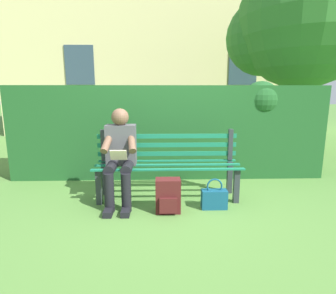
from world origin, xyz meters
TOP-DOWN VIEW (x-y plane):
  - ground at (0.00, 0.00)m, footprint 60.00×60.00m
  - park_bench at (0.00, -0.08)m, footprint 1.91×0.51m
  - person_seated at (0.60, 0.10)m, footprint 0.44×0.73m
  - hedge_backdrop at (-0.06, -1.12)m, footprint 5.07×0.74m
  - tree at (-2.99, -2.90)m, footprint 3.12×2.97m
  - building_facade at (0.02, -6.95)m, footprint 10.33×2.97m
  - backpack at (0.01, 0.43)m, footprint 0.29×0.25m
  - handbag at (-0.56, 0.35)m, footprint 0.31×0.14m

SIDE VIEW (x-z plane):
  - ground at x=0.00m, z-range 0.00..0.00m
  - handbag at x=-0.56m, z-range -0.06..0.32m
  - backpack at x=0.01m, z-range 0.00..0.40m
  - park_bench at x=0.00m, z-range 0.02..0.92m
  - person_seated at x=0.60m, z-range 0.04..1.24m
  - hedge_backdrop at x=-0.06m, z-range 0.00..1.58m
  - tree at x=-2.99m, z-range 0.68..5.13m
  - building_facade at x=0.02m, z-range 0.00..8.01m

